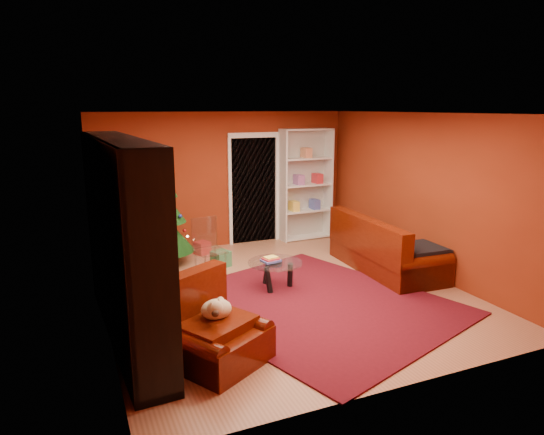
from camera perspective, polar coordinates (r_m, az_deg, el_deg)
name	(u,v)px	position (r m, az deg, el deg)	size (l,w,h in m)	color
floor	(283,293)	(7.31, 1.24, -8.90)	(5.00, 5.50, 0.05)	#995E42
ceiling	(283,111)	(6.78, 1.36, 12.36)	(5.00, 5.50, 0.05)	silver
wall_back	(224,180)	(9.48, -5.65, 4.43)	(5.00, 0.05, 2.60)	maroon
wall_left	(96,222)	(6.34, -19.98, -0.54)	(0.05, 5.50, 2.60)	maroon
wall_right	(424,194)	(8.28, 17.46, 2.65)	(0.05, 5.50, 2.60)	maroon
doorway	(254,191)	(9.68, -2.14, 3.15)	(1.06, 0.60, 2.16)	black
rug	(315,304)	(6.87, 5.10, -10.11)	(3.05, 3.56, 0.02)	#530C16
media_unit	(123,241)	(5.82, -17.09, -2.70)	(0.47, 3.08, 2.36)	black
christmas_tree	(163,214)	(8.53, -12.69, 0.38)	(1.02, 1.02, 1.83)	black
gift_box_teal	(168,253)	(8.85, -12.15, -4.12)	(0.28, 0.28, 0.28)	teal
gift_box_green	(221,259)	(8.40, -6.03, -4.85)	(0.27, 0.27, 0.27)	#306D40
gift_box_red	(202,248)	(9.14, -8.21, -3.55)	(0.24, 0.24, 0.24)	#AB181B
white_bookshelf	(306,185)	(9.95, 4.00, 3.86)	(1.08, 0.39, 2.32)	white
armchair	(217,328)	(5.32, -6.49, -12.84)	(0.99, 0.99, 0.77)	#410E04
dog	(216,309)	(5.30, -6.57, -10.67)	(0.40, 0.30, 0.25)	beige
sofa	(387,243)	(8.33, 13.36, -2.91)	(2.18, 0.98, 0.94)	#410E04
coffee_table	(275,275)	(7.35, 0.37, -6.76)	(0.82, 0.82, 0.51)	gray
acrylic_chair	(210,251)	(7.84, -7.28, -3.95)	(0.44, 0.48, 0.86)	#66605B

